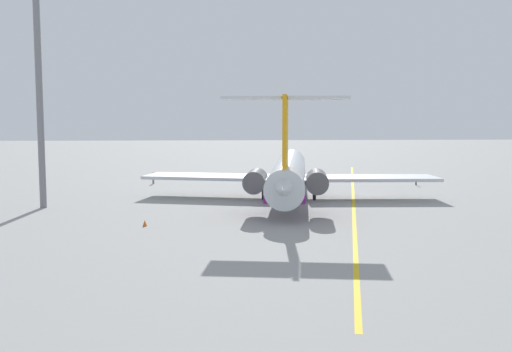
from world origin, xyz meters
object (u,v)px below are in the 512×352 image
object	(u,v)px
main_jetliner	(289,173)
ground_crew_near_tail	(153,176)
safety_cone_nose	(145,223)
light_mast	(38,62)
ground_crew_near_nose	(416,178)

from	to	relation	value
main_jetliner	ground_crew_near_tail	xyz separation A→B (m)	(18.16, 17.99, -2.10)
safety_cone_nose	light_mast	size ratio (longest dim) A/B	0.02
ground_crew_near_tail	ground_crew_near_nose	bearing A→B (deg)	-87.41
ground_crew_near_nose	ground_crew_near_tail	distance (m)	38.47
main_jetliner	light_mast	size ratio (longest dim) A/B	1.40
ground_crew_near_tail	safety_cone_nose	distance (m)	34.27
ground_crew_near_nose	ground_crew_near_tail	size ratio (longest dim) A/B	0.98
safety_cone_nose	light_mast	xyz separation A→B (m)	(11.60, 12.32, 15.27)
light_mast	safety_cone_nose	bearing A→B (deg)	-133.28
ground_crew_near_nose	light_mast	size ratio (longest dim) A/B	0.06
light_mast	main_jetliner	bearing A→B (deg)	-80.90
light_mast	ground_crew_near_tail	bearing A→B (deg)	-22.29
ground_crew_near_nose	safety_cone_nose	size ratio (longest dim) A/B	3.07
ground_crew_near_nose	ground_crew_near_tail	xyz separation A→B (m)	(4.46, 38.21, 0.02)
safety_cone_nose	light_mast	distance (m)	22.79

